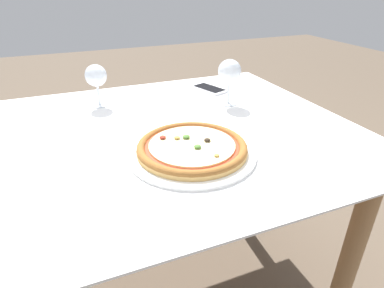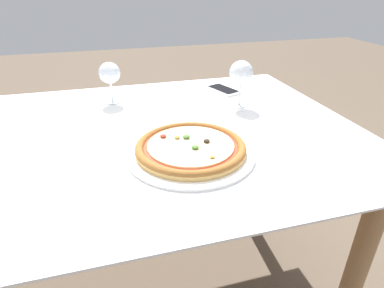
% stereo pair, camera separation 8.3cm
% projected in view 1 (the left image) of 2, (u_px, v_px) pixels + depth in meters
% --- Properties ---
extents(dining_table, '(1.50, 0.96, 0.73)m').
position_uv_depth(dining_table, '(111.00, 163.00, 0.95)').
color(dining_table, '#997047').
rests_on(dining_table, ground_plane).
extents(pizza_plate, '(0.34, 0.34, 0.04)m').
position_uv_depth(pizza_plate, '(192.00, 148.00, 0.84)').
color(pizza_plate, white).
rests_on(pizza_plate, dining_table).
extents(wine_glass_far_left, '(0.08, 0.08, 0.15)m').
position_uv_depth(wine_glass_far_left, '(96.00, 77.00, 1.12)').
color(wine_glass_far_left, silver).
rests_on(wine_glass_far_left, dining_table).
extents(wine_glass_far_right, '(0.08, 0.08, 0.16)m').
position_uv_depth(wine_glass_far_right, '(230.00, 72.00, 1.12)').
color(wine_glass_far_right, silver).
rests_on(wine_glass_far_right, dining_table).
extents(cell_phone, '(0.12, 0.16, 0.01)m').
position_uv_depth(cell_phone, '(209.00, 89.00, 1.31)').
color(cell_phone, white).
rests_on(cell_phone, dining_table).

